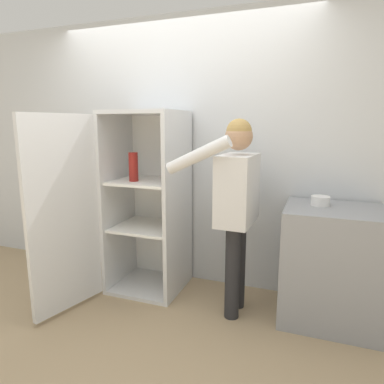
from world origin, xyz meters
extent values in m
plane|color=tan|center=(0.00, 0.00, 0.00)|extent=(12.00, 12.00, 0.00)
cube|color=silver|center=(0.00, 0.98, 1.27)|extent=(7.00, 0.06, 2.55)
cube|color=silver|center=(-0.20, 0.62, 0.02)|extent=(0.66, 0.61, 0.04)
cube|color=silver|center=(-0.20, 0.62, 1.65)|extent=(0.66, 0.61, 0.04)
cube|color=white|center=(-0.20, 0.91, 0.84)|extent=(0.66, 0.03, 1.60)
cube|color=silver|center=(-0.51, 0.62, 0.84)|extent=(0.03, 0.61, 1.60)
cube|color=silver|center=(0.11, 0.62, 0.84)|extent=(0.04, 0.61, 1.60)
cube|color=white|center=(-0.20, 0.62, 0.60)|extent=(0.59, 0.54, 0.02)
cube|color=white|center=(-0.20, 0.62, 1.04)|extent=(0.59, 0.54, 0.02)
cube|color=silver|center=(-0.63, 0.00, 0.84)|extent=(0.20, 0.65, 1.60)
cylinder|color=black|center=(0.02, 0.77, 0.69)|extent=(0.09, 0.09, 0.15)
cylinder|color=beige|center=(0.04, 0.64, 0.67)|extent=(0.06, 0.06, 0.10)
cylinder|color=#9E4C19|center=(-0.08, 0.78, 0.68)|extent=(0.05, 0.05, 0.13)
cylinder|color=maroon|center=(-0.28, 0.53, 1.18)|extent=(0.08, 0.08, 0.26)
cylinder|color=black|center=(0.03, 0.84, 0.10)|extent=(0.05, 0.05, 0.14)
cylinder|color=#262628|center=(0.68, 0.37, 0.39)|extent=(0.12, 0.12, 0.77)
cylinder|color=#262628|center=(0.69, 0.56, 0.39)|extent=(0.12, 0.12, 0.77)
cube|color=silver|center=(0.68, 0.46, 1.05)|extent=(0.28, 0.47, 0.55)
sphere|color=tan|center=(0.68, 0.46, 1.46)|extent=(0.21, 0.21, 0.21)
sphere|color=#AD894C|center=(0.68, 0.46, 1.50)|extent=(0.20, 0.20, 0.20)
cylinder|color=silver|center=(0.44, 0.22, 1.33)|extent=(0.51, 0.11, 0.30)
cylinder|color=silver|center=(0.69, 0.72, 1.02)|extent=(0.09, 0.09, 0.52)
cube|color=gray|center=(1.41, 0.62, 0.46)|extent=(0.73, 0.63, 0.92)
cylinder|color=white|center=(1.30, 0.67, 0.96)|extent=(0.14, 0.14, 0.07)
camera|label=1|loc=(1.27, -2.14, 1.55)|focal=32.00mm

